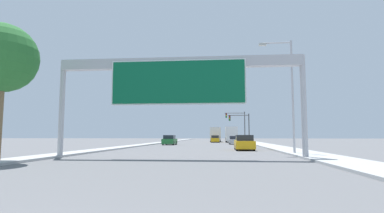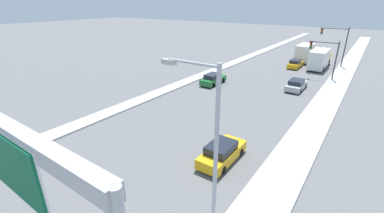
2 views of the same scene
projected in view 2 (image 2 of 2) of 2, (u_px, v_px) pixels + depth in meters
name	position (u px, v px, depth m)	size (l,w,h in m)	color
sidewalk_right	(341.00, 78.00, 40.12)	(3.00, 120.00, 0.15)	#ABABAB
median_strip_left	(234.00, 63.00, 49.99)	(2.00, 120.00, 0.15)	#ABABAB
car_near_center	(222.00, 153.00, 19.05)	(1.87, 4.54, 1.54)	gold
car_mid_left	(213.00, 79.00, 36.96)	(1.84, 4.58, 1.54)	#1E662D
car_mid_center	(295.00, 64.00, 46.09)	(1.77, 4.35, 1.51)	gold
car_near_left	(296.00, 85.00, 34.69)	(1.88, 4.69, 1.40)	#A5A8AD
truck_box_primary	(320.00, 59.00, 45.54)	(2.46, 8.93, 3.34)	yellow
truck_box_secondary	(305.00, 53.00, 50.87)	(2.45, 7.84, 3.35)	white
traffic_light_near_intersection	(327.00, 53.00, 38.41)	(4.20, 0.32, 5.78)	#3D3D3F
traffic_light_mid_block	(338.00, 40.00, 45.69)	(4.69, 0.32, 6.96)	#3D3D3F
street_lamp_right	(209.00, 154.00, 10.41)	(2.66, 0.28, 9.18)	#B2B2B7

